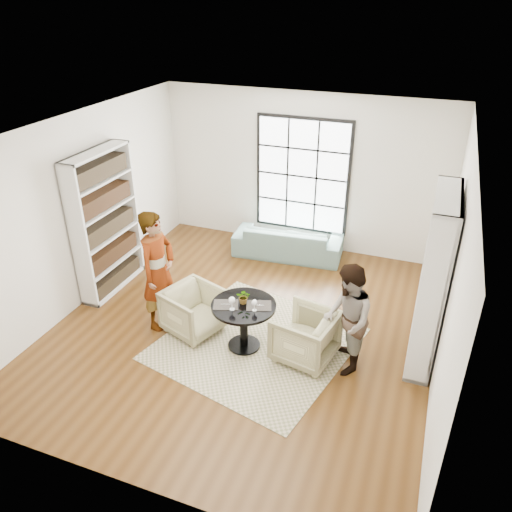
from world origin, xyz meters
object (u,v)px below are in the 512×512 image
at_px(person_left, 158,271).
at_px(wine_glass_right, 254,303).
at_px(pedestal_table, 244,316).
at_px(wine_glass_left, 232,301).
at_px(sofa, 288,241).
at_px(person_right, 347,320).
at_px(flower_centerpiece, 244,297).
at_px(armchair_right, 305,336).
at_px(armchair_left, 194,311).

bearing_deg(person_left, wine_glass_right, -91.04).
bearing_deg(person_left, pedestal_table, -88.69).
relative_size(pedestal_table, wine_glass_left, 4.53).
bearing_deg(wine_glass_right, sofa, 98.54).
relative_size(person_right, flower_centerpiece, 7.40).
bearing_deg(person_left, armchair_right, -85.03).
distance_m(armchair_left, wine_glass_right, 1.16).
bearing_deg(wine_glass_left, armchair_left, 160.25).
xyz_separation_m(armchair_left, armchair_right, (1.72, -0.02, 0.01)).
height_order(wine_glass_left, wine_glass_right, wine_glass_left).
bearing_deg(armchair_left, person_right, -70.68).
distance_m(person_left, flower_centerpiece, 1.39).
bearing_deg(wine_glass_right, pedestal_table, 157.46).
bearing_deg(armchair_right, flower_centerpiece, -76.26).
height_order(sofa, flower_centerpiece, flower_centerpiece).
relative_size(sofa, armchair_right, 2.58).
distance_m(armchair_left, person_right, 2.30).
distance_m(sofa, armchair_left, 2.87).
relative_size(sofa, flower_centerpiece, 9.75).
height_order(armchair_right, wine_glass_left, wine_glass_left).
bearing_deg(armchair_left, wine_glass_right, -80.10).
xyz_separation_m(wine_glass_left, flower_centerpiece, (0.09, 0.20, -0.04)).
distance_m(armchair_right, flower_centerpiece, 1.00).
xyz_separation_m(sofa, person_right, (1.68, -2.83, 0.48)).
distance_m(pedestal_table, flower_centerpiece, 0.31).
bearing_deg(armchair_right, pedestal_table, -73.66).
xyz_separation_m(sofa, armchair_left, (-0.58, -2.81, 0.06)).
bearing_deg(armchair_right, wine_glass_right, -65.70).
relative_size(person_left, wine_glass_left, 9.29).
height_order(person_right, flower_centerpiece, person_right).
distance_m(sofa, wine_glass_left, 3.13).
height_order(sofa, person_left, person_left).
height_order(pedestal_table, wine_glass_left, wine_glass_left).
bearing_deg(wine_glass_left, flower_centerpiece, 65.68).
relative_size(armchair_left, flower_centerpiece, 3.71).
relative_size(person_right, wine_glass_right, 9.09).
xyz_separation_m(person_left, flower_centerpiece, (1.38, -0.06, -0.10)).
relative_size(armchair_right, person_left, 0.43).
bearing_deg(person_left, armchair_left, -84.53).
bearing_deg(armchair_left, flower_centerpiece, -74.43).
relative_size(pedestal_table, person_right, 0.58).
xyz_separation_m(armchair_left, person_left, (-0.55, 0.00, 0.58)).
bearing_deg(pedestal_table, wine_glass_left, -121.92).
distance_m(pedestal_table, person_right, 1.45).
xyz_separation_m(armchair_right, person_left, (-2.27, 0.02, 0.57)).
height_order(wine_glass_right, flower_centerpiece, flower_centerpiece).
bearing_deg(person_right, person_left, -109.51).
bearing_deg(sofa, wine_glass_left, 87.83).
xyz_separation_m(person_left, person_right, (2.82, -0.02, -0.15)).
relative_size(sofa, person_left, 1.10).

